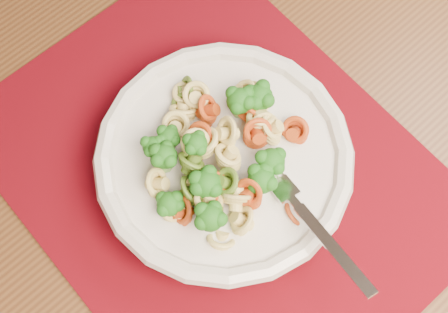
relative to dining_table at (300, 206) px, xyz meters
The scene contains 5 objects.
dining_table is the anchor object (origin of this frame).
placemat 0.13m from the dining_table, 150.94° to the right, with size 0.48×0.37×0.00m, color #50030C.
pasta_bowl 0.15m from the dining_table, 152.34° to the right, with size 0.26×0.26×0.05m.
pasta_broccoli_heap 0.17m from the dining_table, 152.34° to the right, with size 0.22×0.22×0.06m, color #DCBC6C, non-canonical shape.
fork 0.15m from the dining_table, 107.29° to the right, with size 0.19×0.02×0.01m, color silver, non-canonical shape.
Camera 1 is at (-0.45, -0.32, 1.35)m, focal length 50.00 mm.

